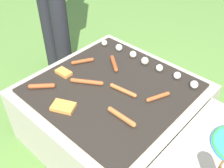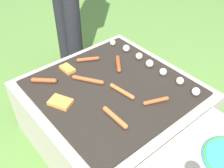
{
  "view_description": "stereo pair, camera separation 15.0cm",
  "coord_description": "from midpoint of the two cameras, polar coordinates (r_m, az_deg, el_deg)",
  "views": [
    {
      "loc": [
        0.79,
        -0.85,
        1.4
      ],
      "look_at": [
        0.0,
        0.0,
        0.44
      ],
      "focal_mm": 42.0,
      "sensor_mm": 36.0,
      "label": 1
    },
    {
      "loc": [
        0.89,
        -0.75,
        1.4
      ],
      "look_at": [
        0.0,
        0.0,
        0.44
      ],
      "focal_mm": 42.0,
      "sensor_mm": 36.0,
      "label": 2
    }
  ],
  "objects": [
    {
      "name": "sausage_mid_left",
      "position": [
        1.55,
        -8.29,
        0.39
      ],
      "size": [
        0.17,
        0.12,
        0.02
      ],
      "color": "#A34C23",
      "rests_on": "grill"
    },
    {
      "name": "sausage_back_right",
      "position": [
        1.32,
        -1.19,
        -7.25
      ],
      "size": [
        0.18,
        0.03,
        0.03
      ],
      "color": "#B7602D",
      "rests_on": "grill"
    },
    {
      "name": "sausage_front_center",
      "position": [
        1.68,
        -2.13,
        4.42
      ],
      "size": [
        0.14,
        0.11,
        0.03
      ],
      "color": "#93421E",
      "rests_on": "grill"
    },
    {
      "name": "sausage_front_right",
      "position": [
        1.72,
        -8.91,
        4.85
      ],
      "size": [
        0.09,
        0.14,
        0.02
      ],
      "color": "#93421E",
      "rests_on": "grill"
    },
    {
      "name": "grill",
      "position": [
        1.66,
        -2.61,
        -6.25
      ],
      "size": [
        0.92,
        0.92,
        0.42
      ],
      "color": "#A89E8C",
      "rests_on": "ground_plane"
    },
    {
      "name": "mushroom_row",
      "position": [
        1.68,
        5.05,
        4.8
      ],
      "size": [
        0.75,
        0.06,
        0.05
      ],
      "color": "beige",
      "rests_on": "grill"
    },
    {
      "name": "ground_plane",
      "position": [
        1.81,
        -2.41,
        -10.81
      ],
      "size": [
        14.0,
        14.0,
        0.0
      ],
      "primitive_type": "plane",
      "color": "#567F38"
    },
    {
      "name": "sausage_mid_right",
      "position": [
        1.47,
        -0.55,
        -1.47
      ],
      "size": [
        0.18,
        0.04,
        0.02
      ],
      "color": "#B7602D",
      "rests_on": "grill"
    },
    {
      "name": "bread_slice_right",
      "position": [
        1.65,
        -13.08,
        2.38
      ],
      "size": [
        0.1,
        0.06,
        0.02
      ],
      "color": "#D18438",
      "rests_on": "grill"
    },
    {
      "name": "sausage_back_left",
      "position": [
        1.44,
        7.08,
        -2.9
      ],
      "size": [
        0.07,
        0.14,
        0.02
      ],
      "color": "#A34C23",
      "rests_on": "grill"
    },
    {
      "name": "sausage_front_left",
      "position": [
        1.57,
        -17.72,
        -0.52
      ],
      "size": [
        0.12,
        0.12,
        0.03
      ],
      "color": "#93421E",
      "rests_on": "grill"
    },
    {
      "name": "bread_slice_center",
      "position": [
        1.42,
        -13.56,
        -4.93
      ],
      "size": [
        0.14,
        0.13,
        0.02
      ],
      "color": "#D18438",
      "rests_on": "grill"
    }
  ]
}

